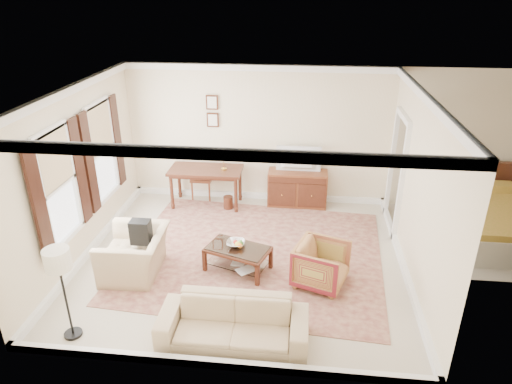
% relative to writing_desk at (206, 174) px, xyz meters
% --- Properties ---
extents(room_shell, '(5.51, 5.01, 2.91)m').
position_rel_writing_desk_xyz_m(room_shell, '(1.05, -2.02, 1.76)').
color(room_shell, beige).
rests_on(room_shell, ground).
extents(annex_bedroom, '(3.00, 2.70, 2.90)m').
position_rel_writing_desk_xyz_m(annex_bedroom, '(5.54, -0.87, -0.38)').
color(annex_bedroom, beige).
rests_on(annex_bedroom, ground).
extents(window_front, '(0.12, 1.56, 1.80)m').
position_rel_writing_desk_xyz_m(window_front, '(-1.65, -2.72, 0.83)').
color(window_front, '#CCB284').
rests_on(window_front, room_shell).
extents(window_rear, '(0.12, 1.56, 1.80)m').
position_rel_writing_desk_xyz_m(window_rear, '(-1.65, -1.12, 0.83)').
color(window_rear, '#CCB284').
rests_on(window_rear, room_shell).
extents(doorway, '(0.10, 1.12, 2.25)m').
position_rel_writing_desk_xyz_m(doorway, '(3.76, -0.52, 0.36)').
color(doorway, white).
rests_on(doorway, room_shell).
extents(rug, '(4.63, 4.05, 0.01)m').
position_rel_writing_desk_xyz_m(rug, '(1.23, -1.84, -0.71)').
color(rug, maroon).
rests_on(rug, room_shell).
extents(writing_desk, '(1.51, 0.75, 0.82)m').
position_rel_writing_desk_xyz_m(writing_desk, '(0.00, 0.00, 0.00)').
color(writing_desk, '#482114').
rests_on(writing_desk, room_shell).
extents(desk_chair, '(0.45, 0.45, 1.05)m').
position_rel_writing_desk_xyz_m(desk_chair, '(-0.17, 0.35, -0.19)').
color(desk_chair, brown).
rests_on(desk_chair, room_shell).
extents(desk_lamp, '(0.32, 0.32, 0.50)m').
position_rel_writing_desk_xyz_m(desk_lamp, '(0.39, -0.00, 0.36)').
color(desk_lamp, silver).
rests_on(desk_lamp, writing_desk).
extents(framed_prints, '(0.25, 0.04, 0.68)m').
position_rel_writing_desk_xyz_m(framed_prints, '(0.10, 0.45, 1.22)').
color(framed_prints, '#482114').
rests_on(framed_prints, room_shell).
extents(sideboard, '(1.24, 0.48, 0.76)m').
position_rel_writing_desk_xyz_m(sideboard, '(1.92, 0.21, -0.33)').
color(sideboard, brown).
rests_on(sideboard, room_shell).
extents(tv, '(0.88, 0.51, 0.12)m').
position_rel_writing_desk_xyz_m(tv, '(1.92, 0.19, 0.49)').
color(tv, black).
rests_on(tv, sideboard).
extents(coffee_table, '(1.15, 0.89, 0.43)m').
position_rel_writing_desk_xyz_m(coffee_table, '(1.01, -2.35, -0.39)').
color(coffee_table, '#482114').
rests_on(coffee_table, room_shell).
extents(fruit_bowl, '(0.42, 0.42, 0.10)m').
position_rel_writing_desk_xyz_m(fruit_bowl, '(0.98, -2.30, -0.23)').
color(fruit_bowl, silver).
rests_on(fruit_bowl, coffee_table).
extents(book_a, '(0.28, 0.06, 0.38)m').
position_rel_writing_desk_xyz_m(book_a, '(0.92, -2.35, -0.55)').
color(book_a, brown).
rests_on(book_a, coffee_table).
extents(book_b, '(0.20, 0.23, 0.38)m').
position_rel_writing_desk_xyz_m(book_b, '(1.11, -2.51, -0.55)').
color(book_b, brown).
rests_on(book_b, coffee_table).
extents(striped_armchair, '(0.92, 0.95, 0.78)m').
position_rel_writing_desk_xyz_m(striped_armchair, '(2.37, -2.59, -0.33)').
color(striped_armchair, maroon).
rests_on(striped_armchair, room_shell).
extents(club_armchair, '(0.76, 1.14, 0.97)m').
position_rel_writing_desk_xyz_m(club_armchair, '(-0.64, -2.61, -0.23)').
color(club_armchair, tan).
rests_on(club_armchair, room_shell).
extents(backpack, '(0.32, 0.38, 0.40)m').
position_rel_writing_desk_xyz_m(backpack, '(-0.54, -2.49, 0.02)').
color(backpack, black).
rests_on(backpack, club_armchair).
extents(sofa, '(1.97, 0.58, 0.77)m').
position_rel_writing_desk_xyz_m(sofa, '(1.19, -3.98, -0.33)').
color(sofa, tan).
rests_on(sofa, room_shell).
extents(floor_lamp, '(0.34, 0.34, 1.36)m').
position_rel_writing_desk_xyz_m(floor_lamp, '(-0.99, -4.14, 0.40)').
color(floor_lamp, black).
rests_on(floor_lamp, room_shell).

